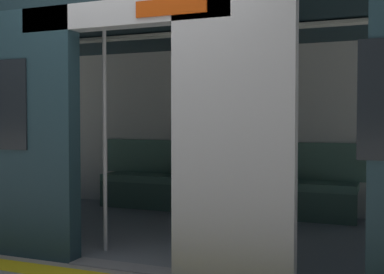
{
  "coord_description": "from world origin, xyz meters",
  "views": [
    {
      "loc": [
        -1.92,
        3.35,
        1.17
      ],
      "look_at": [
        -0.05,
        -1.34,
        0.99
      ],
      "focal_mm": 45.85,
      "sensor_mm": 36.0,
      "label": 1
    }
  ],
  "objects_px": {
    "person_seated": "(228,161)",
    "grab_pole_door": "(105,135)",
    "grab_pole_far": "(189,136)",
    "handbag": "(264,173)",
    "bench_seat": "(220,186)",
    "book": "(203,176)",
    "train_car": "(181,89)"
  },
  "relations": [
    {
      "from": "bench_seat",
      "to": "handbag",
      "type": "distance_m",
      "value": 0.58
    },
    {
      "from": "book",
      "to": "person_seated",
      "type": "bearing_deg",
      "value": 176.93
    },
    {
      "from": "person_seated",
      "to": "grab_pole_door",
      "type": "height_order",
      "value": "grab_pole_door"
    },
    {
      "from": "bench_seat",
      "to": "handbag",
      "type": "xyz_separation_m",
      "value": [
        -0.55,
        -0.04,
        0.19
      ]
    },
    {
      "from": "bench_seat",
      "to": "person_seated",
      "type": "height_order",
      "value": "person_seated"
    },
    {
      "from": "train_car",
      "to": "grab_pole_door",
      "type": "relative_size",
      "value": 3.1
    },
    {
      "from": "train_car",
      "to": "grab_pole_far",
      "type": "height_order",
      "value": "train_car"
    },
    {
      "from": "train_car",
      "to": "person_seated",
      "type": "relative_size",
      "value": 5.5
    },
    {
      "from": "bench_seat",
      "to": "handbag",
      "type": "relative_size",
      "value": 12.53
    },
    {
      "from": "train_car",
      "to": "grab_pole_door",
      "type": "bearing_deg",
      "value": 69.6
    },
    {
      "from": "bench_seat",
      "to": "book",
      "type": "relative_size",
      "value": 14.81
    },
    {
      "from": "handbag",
      "to": "train_car",
      "type": "bearing_deg",
      "value": 62.78
    },
    {
      "from": "train_car",
      "to": "bench_seat",
      "type": "height_order",
      "value": "train_car"
    },
    {
      "from": "person_seated",
      "to": "train_car",
      "type": "bearing_deg",
      "value": 80.71
    },
    {
      "from": "bench_seat",
      "to": "grab_pole_door",
      "type": "xyz_separation_m",
      "value": [
        0.39,
        2.03,
        0.7
      ]
    },
    {
      "from": "person_seated",
      "to": "grab_pole_door",
      "type": "distance_m",
      "value": 2.08
    },
    {
      "from": "train_car",
      "to": "bench_seat",
      "type": "distance_m",
      "value": 1.6
    },
    {
      "from": "train_car",
      "to": "grab_pole_door",
      "type": "xyz_separation_m",
      "value": [
        0.34,
        0.91,
        -0.44
      ]
    },
    {
      "from": "bench_seat",
      "to": "grab_pole_far",
      "type": "distance_m",
      "value": 2.14
    },
    {
      "from": "train_car",
      "to": "grab_pole_far",
      "type": "xyz_separation_m",
      "value": [
        -0.44,
        0.86,
        -0.44
      ]
    },
    {
      "from": "handbag",
      "to": "grab_pole_door",
      "type": "bearing_deg",
      "value": 65.69
    },
    {
      "from": "train_car",
      "to": "person_seated",
      "type": "bearing_deg",
      "value": -99.29
    },
    {
      "from": "train_car",
      "to": "bench_seat",
      "type": "relative_size",
      "value": 1.96
    },
    {
      "from": "grab_pole_far",
      "to": "bench_seat",
      "type": "bearing_deg",
      "value": -78.86
    },
    {
      "from": "grab_pole_far",
      "to": "handbag",
      "type": "bearing_deg",
      "value": -94.4
    },
    {
      "from": "person_seated",
      "to": "book",
      "type": "bearing_deg",
      "value": -19.6
    },
    {
      "from": "person_seated",
      "to": "grab_pole_door",
      "type": "xyz_separation_m",
      "value": [
        0.51,
        1.98,
        0.37
      ]
    },
    {
      "from": "grab_pole_door",
      "to": "grab_pole_far",
      "type": "bearing_deg",
      "value": -176.53
    },
    {
      "from": "book",
      "to": "grab_pole_door",
      "type": "distance_m",
      "value": 2.19
    },
    {
      "from": "train_car",
      "to": "grab_pole_far",
      "type": "bearing_deg",
      "value": 117.16
    },
    {
      "from": "handbag",
      "to": "bench_seat",
      "type": "bearing_deg",
      "value": 4.49
    },
    {
      "from": "person_seated",
      "to": "grab_pole_far",
      "type": "relative_size",
      "value": 0.56
    }
  ]
}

